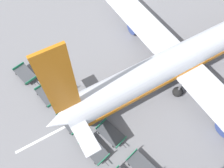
# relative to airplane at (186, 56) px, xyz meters

# --- Properties ---
(ground_plane) EXTENTS (500.00, 500.00, 0.00)m
(ground_plane) POSITION_rel_airplane_xyz_m (-13.62, 3.54, -3.02)
(ground_plane) COLOR gray
(airplane) EXTENTS (34.90, 36.75, 13.11)m
(airplane) POSITION_rel_airplane_xyz_m (0.00, 0.00, 0.00)
(airplane) COLOR silver
(airplane) RESTS_ON ground_plane
(baggage_dolly_row_near_col_a) EXTENTS (3.92, 2.01, 0.92)m
(baggage_dolly_row_near_col_a) POSITION_rel_airplane_xyz_m (-12.01, -16.30, -2.54)
(baggage_dolly_row_near_col_a) COLOR #424449
(baggage_dolly_row_near_col_a) RESTS_ON ground_plane
(baggage_dolly_row_near_col_b) EXTENTS (3.88, 1.85, 0.92)m
(baggage_dolly_row_near_col_b) POSITION_rel_airplane_xyz_m (-7.47, -15.66, -2.54)
(baggage_dolly_row_near_col_b) COLOR #424449
(baggage_dolly_row_near_col_b) RESTS_ON ground_plane
(baggage_dolly_row_near_col_c) EXTENTS (3.88, 1.86, 0.92)m
(baggage_dolly_row_near_col_c) POSITION_rel_airplane_xyz_m (-2.90, -15.33, -2.54)
(baggage_dolly_row_near_col_c) COLOR #424449
(baggage_dolly_row_near_col_c) RESTS_ON ground_plane
(baggage_dolly_row_near_col_d) EXTENTS (3.91, 1.97, 0.92)m
(baggage_dolly_row_near_col_d) POSITION_rel_airplane_xyz_m (1.39, -15.12, -2.54)
(baggage_dolly_row_near_col_d) COLOR #424449
(baggage_dolly_row_near_col_d) RESTS_ON ground_plane
(baggage_dolly_row_mid_a_col_a) EXTENTS (3.91, 1.94, 0.92)m
(baggage_dolly_row_mid_a_col_a) POSITION_rel_airplane_xyz_m (-12.38, -13.75, -2.54)
(baggage_dolly_row_mid_a_col_a) COLOR #424449
(baggage_dolly_row_mid_a_col_a) RESTS_ON ground_plane
(baggage_dolly_row_mid_a_col_b) EXTENTS (3.91, 1.97, 0.92)m
(baggage_dolly_row_mid_a_col_b) POSITION_rel_airplane_xyz_m (-7.86, -13.56, -2.54)
(baggage_dolly_row_mid_a_col_b) COLOR #424449
(baggage_dolly_row_mid_a_col_b) RESTS_ON ground_plane
(baggage_dolly_row_mid_a_col_c) EXTENTS (3.92, 2.02, 0.92)m
(baggage_dolly_row_mid_a_col_c) POSITION_rel_airplane_xyz_m (-3.18, -13.10, -2.54)
(baggage_dolly_row_mid_a_col_c) COLOR #424449
(baggage_dolly_row_mid_a_col_c) RESTS_ON ground_plane
(baggage_dolly_row_mid_a_col_d) EXTENTS (3.94, 2.10, 0.92)m
(baggage_dolly_row_mid_a_col_d) POSITION_rel_airplane_xyz_m (1.16, -12.65, -2.54)
(baggage_dolly_row_mid_a_col_d) COLOR #424449
(baggage_dolly_row_mid_a_col_d) RESTS_ON ground_plane
(baggage_dolly_row_mid_a_col_e) EXTENTS (3.92, 1.99, 0.92)m
(baggage_dolly_row_mid_a_col_e) POSITION_rel_airplane_xyz_m (5.86, -12.31, -2.54)
(baggage_dolly_row_mid_a_col_e) COLOR #424449
(baggage_dolly_row_mid_a_col_e) RESTS_ON ground_plane
(stand_guidance_stripe) EXTENTS (4.47, 28.39, 0.01)m
(stand_guidance_stripe) POSITION_rel_airplane_xyz_m (-1.65, -7.67, -3.02)
(stand_guidance_stripe) COLOR white
(stand_guidance_stripe) RESTS_ON ground_plane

